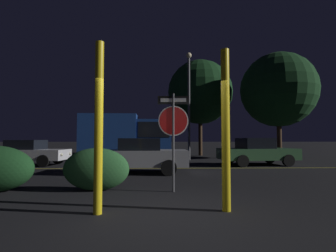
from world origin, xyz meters
TOP-DOWN VIEW (x-y plane):
  - ground_plane at (0.00, 0.00)m, footprint 260.00×260.00m
  - road_center_stripe at (0.00, 7.60)m, footprint 35.77×0.12m
  - stop_sign at (0.30, 2.11)m, footprint 0.82×0.08m
  - yellow_pole_left at (-1.19, 0.12)m, footprint 0.16×0.16m
  - yellow_pole_right at (1.22, 0.25)m, footprint 0.16×0.16m
  - hedge_bush_1 at (-1.75, 2.32)m, footprint 1.76×0.76m
  - passing_car_1 at (-6.99, 9.18)m, footprint 4.12×1.99m
  - passing_car_2 at (-0.95, 5.91)m, footprint 4.11×1.91m
  - passing_car_3 at (5.06, 9.03)m, footprint 4.12×2.32m
  - delivery_truck at (-2.27, 13.04)m, footprint 6.03×2.54m
  - street_lamp at (1.83, 12.36)m, footprint 0.37×0.37m
  - tree_0 at (8.30, 13.40)m, footprint 5.26×5.26m
  - tree_1 at (3.31, 17.24)m, footprint 5.44×5.44m

SIDE VIEW (x-z plane):
  - ground_plane at x=0.00m, z-range 0.00..0.00m
  - road_center_stripe at x=0.00m, z-range 0.00..0.01m
  - hedge_bush_1 at x=-1.75m, z-range 0.00..1.13m
  - passing_car_1 at x=-6.99m, z-range 0.00..1.33m
  - passing_car_2 at x=-0.95m, z-range 0.00..1.41m
  - passing_car_3 at x=5.06m, z-range -0.01..1.42m
  - yellow_pole_right at x=1.22m, z-range 0.00..3.13m
  - yellow_pole_left at x=-1.19m, z-range 0.00..3.21m
  - delivery_truck at x=-2.27m, z-range 0.15..3.17m
  - stop_sign at x=0.30m, z-range 0.51..3.09m
  - street_lamp at x=1.83m, z-range 0.64..7.77m
  - tree_0 at x=8.30m, z-range 1.11..8.61m
  - tree_1 at x=3.31m, z-range 1.32..9.41m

